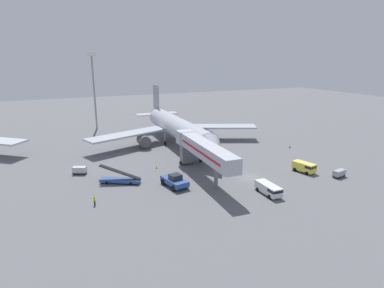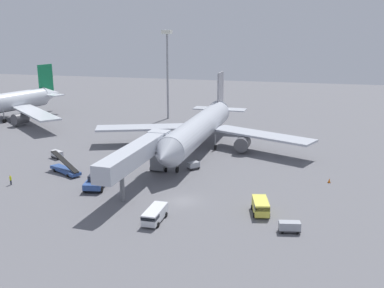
{
  "view_description": "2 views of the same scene",
  "coord_description": "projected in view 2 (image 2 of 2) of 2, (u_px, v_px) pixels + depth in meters",
  "views": [
    {
      "loc": [
        -34.66,
        -49.18,
        22.49
      ],
      "look_at": [
        -5.04,
        16.32,
        3.3
      ],
      "focal_mm": 30.26,
      "sensor_mm": 36.0,
      "label": 1
    },
    {
      "loc": [
        16.79,
        -61.54,
        25.63
      ],
      "look_at": [
        -3.16,
        17.94,
        4.02
      ],
      "focal_mm": 42.62,
      "sensor_mm": 36.0,
      "label": 2
    }
  ],
  "objects": [
    {
      "name": "safety_cone_bravo",
      "position": [
        329.0,
        181.0,
        75.9
      ],
      "size": [
        0.51,
        0.51,
        0.77
      ],
      "color": "black",
      "rests_on": "ground"
    },
    {
      "name": "baggage_cart_far_left",
      "position": [
        193.0,
        165.0,
        82.92
      ],
      "size": [
        2.35,
        2.41,
        1.33
      ],
      "color": "#38383D",
      "rests_on": "ground"
    },
    {
      "name": "baggage_cart_near_center",
      "position": [
        57.0,
        154.0,
        89.67
      ],
      "size": [
        2.89,
        2.28,
        1.51
      ],
      "color": "#38383D",
      "rests_on": "ground"
    },
    {
      "name": "pushback_tug",
      "position": [
        96.0,
        182.0,
        73.12
      ],
      "size": [
        3.85,
        6.09,
        2.37
      ],
      "color": "#2D4C8E",
      "rests_on": "ground"
    },
    {
      "name": "jet_bridge",
      "position": [
        139.0,
        154.0,
        72.8
      ],
      "size": [
        4.43,
        23.36,
        7.34
      ],
      "color": "#B2B7C1",
      "rests_on": "ground"
    },
    {
      "name": "ground_crew_worker_midground",
      "position": [
        11.0,
        180.0,
        74.73
      ],
      "size": [
        0.37,
        0.37,
        1.71
      ],
      "color": "#1E2333",
      "rests_on": "ground"
    },
    {
      "name": "ground_crew_worker_foreground",
      "position": [
        174.0,
        159.0,
        86.21
      ],
      "size": [
        0.34,
        0.34,
        1.8
      ],
      "color": "#1E2333",
      "rests_on": "ground"
    },
    {
      "name": "safety_cone_alpha",
      "position": [
        122.0,
        167.0,
        83.37
      ],
      "size": [
        0.36,
        0.36,
        0.55
      ],
      "color": "black",
      "rests_on": "ground"
    },
    {
      "name": "baggage_cart_outer_right",
      "position": [
        289.0,
        226.0,
        57.7
      ],
      "size": [
        2.89,
        1.71,
        1.43
      ],
      "color": "#38383D",
      "rests_on": "ground"
    },
    {
      "name": "belt_loader_truck",
      "position": [
        65.0,
        169.0,
        80.57
      ],
      "size": [
        7.38,
        5.32,
        3.44
      ],
      "color": "#2D4C8E",
      "rests_on": "ground"
    },
    {
      "name": "apron_light_mast",
      "position": [
        167.0,
        57.0,
        123.54
      ],
      "size": [
        2.4,
        2.4,
        24.1
      ],
      "color": "#93969B",
      "rests_on": "ground"
    },
    {
      "name": "service_van_outer_left",
      "position": [
        261.0,
        206.0,
        63.24
      ],
      "size": [
        2.99,
        4.89,
        1.99
      ],
      "color": "#E5DB4C",
      "rests_on": "ground"
    },
    {
      "name": "service_van_mid_right",
      "position": [
        155.0,
        214.0,
        60.74
      ],
      "size": [
        2.31,
        5.45,
        1.8
      ],
      "color": "silver",
      "rests_on": "ground"
    },
    {
      "name": "ground_plane",
      "position": [
        183.0,
        201.0,
        68.2
      ],
      "size": [
        300.0,
        300.0,
        0.0
      ],
      "primitive_type": "plane",
      "color": "slate"
    },
    {
      "name": "airplane_at_gate",
      "position": [
        200.0,
        128.0,
        94.71
      ],
      "size": [
        47.57,
        48.26,
        14.45
      ],
      "color": "#B7BCC6",
      "rests_on": "ground"
    }
  ]
}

